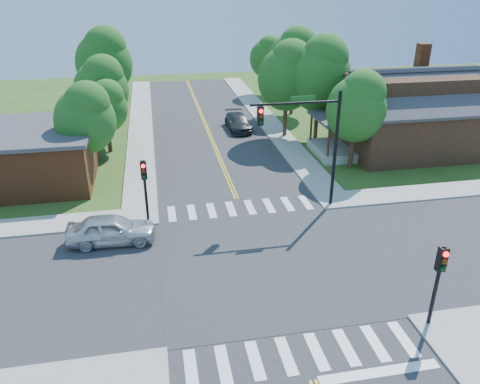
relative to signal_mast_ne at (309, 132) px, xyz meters
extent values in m
plane|color=#365019|center=(-3.91, -5.59, -4.85)|extent=(100.00, 100.00, 0.00)
cube|color=#2D2D30|center=(-3.91, -5.59, -4.83)|extent=(10.00, 90.00, 0.04)
cube|color=#2D2D30|center=(-3.91, -5.59, -4.83)|extent=(90.00, 10.00, 0.04)
cube|color=#2D2D30|center=(-3.91, -5.59, -4.85)|extent=(10.20, 10.20, 0.06)
cube|color=#9E9B93|center=(2.19, 19.41, -4.78)|extent=(2.20, 40.00, 0.14)
cube|color=#9E9B93|center=(-10.01, 19.41, -4.78)|extent=(2.20, 40.00, 0.14)
cube|color=white|center=(-8.11, 0.61, -4.80)|extent=(0.45, 2.00, 0.01)
cube|color=white|center=(-6.91, 0.61, -4.80)|extent=(0.45, 2.00, 0.01)
cube|color=white|center=(-5.71, 0.61, -4.80)|extent=(0.45, 2.00, 0.01)
cube|color=white|center=(-4.51, 0.61, -4.80)|extent=(0.45, 2.00, 0.01)
cube|color=white|center=(-3.31, 0.61, -4.80)|extent=(0.45, 2.00, 0.01)
cube|color=white|center=(-2.11, 0.61, -4.80)|extent=(0.45, 2.00, 0.01)
cube|color=white|center=(-0.91, 0.61, -4.80)|extent=(0.45, 2.00, 0.01)
cube|color=white|center=(0.29, 0.61, -4.80)|extent=(0.45, 2.00, 0.01)
cube|color=white|center=(-8.11, -11.79, -4.80)|extent=(0.45, 2.00, 0.01)
cube|color=white|center=(-6.91, -11.79, -4.80)|extent=(0.45, 2.00, 0.01)
cube|color=white|center=(-5.71, -11.79, -4.80)|extent=(0.45, 2.00, 0.01)
cube|color=white|center=(-4.51, -11.79, -4.80)|extent=(0.45, 2.00, 0.01)
cube|color=white|center=(-3.31, -11.79, -4.80)|extent=(0.45, 2.00, 0.01)
cube|color=white|center=(-2.11, -11.79, -4.80)|extent=(0.45, 2.00, 0.01)
cube|color=white|center=(-0.91, -11.79, -4.80)|extent=(0.45, 2.00, 0.01)
cube|color=white|center=(0.29, -11.79, -4.80)|extent=(0.45, 2.00, 0.01)
cube|color=yellow|center=(-4.01, 20.66, -4.80)|extent=(0.10, 37.50, 0.01)
cube|color=yellow|center=(-3.81, 20.66, -4.80)|extent=(0.10, 37.50, 0.01)
cube|color=white|center=(-1.41, -13.19, -4.85)|extent=(4.60, 0.45, 0.09)
cylinder|color=black|center=(1.69, 0.01, -1.25)|extent=(0.20, 0.20, 7.20)
cylinder|color=black|center=(-0.91, 0.01, 1.75)|extent=(5.20, 0.14, 0.14)
cube|color=#19591E|center=(-0.51, -0.04, 2.00)|extent=(1.40, 0.04, 0.30)
cube|color=black|center=(-2.91, 0.01, 1.12)|extent=(0.34, 0.28, 1.05)
sphere|color=#FF0C0C|center=(-2.91, -0.16, 1.44)|extent=(0.22, 0.22, 0.22)
sphere|color=#3F2605|center=(-2.91, -0.16, 1.12)|extent=(0.22, 0.22, 0.22)
sphere|color=#05330F|center=(-2.91, -0.16, 0.80)|extent=(0.22, 0.22, 0.22)
cylinder|color=black|center=(1.69, -11.19, -2.95)|extent=(0.16, 0.16, 3.80)
cube|color=black|center=(1.69, -11.19, -1.63)|extent=(0.34, 0.28, 1.05)
sphere|color=#FF0C0C|center=(1.69, -11.36, -1.31)|extent=(0.22, 0.22, 0.22)
sphere|color=#3F2605|center=(1.69, -11.36, -1.63)|extent=(0.22, 0.22, 0.22)
sphere|color=#05330F|center=(1.69, -11.36, -1.95)|extent=(0.22, 0.22, 0.22)
cylinder|color=black|center=(-9.51, 0.01, -2.95)|extent=(0.16, 0.16, 3.80)
cube|color=black|center=(-9.51, 0.01, -1.63)|extent=(0.34, 0.28, 1.05)
sphere|color=#FF0C0C|center=(-9.51, -0.16, -1.31)|extent=(0.22, 0.22, 0.22)
sphere|color=#3F2605|center=(-9.51, -0.16, -1.63)|extent=(0.22, 0.22, 0.22)
sphere|color=#05330F|center=(-9.51, -0.16, -1.95)|extent=(0.22, 0.22, 0.22)
cube|color=black|center=(11.29, 8.61, -2.85)|extent=(10.00, 8.00, 4.00)
cube|color=#9E9B93|center=(4.99, 8.61, -4.50)|extent=(2.60, 4.50, 0.70)
cylinder|color=black|center=(3.89, 6.61, -3.25)|extent=(0.18, 0.18, 2.50)
cylinder|color=black|center=(3.89, 10.61, -3.25)|extent=(0.18, 0.18, 2.50)
cube|color=#38383D|center=(4.99, 8.61, -1.90)|extent=(2.80, 4.80, 0.18)
cube|color=brown|center=(13.79, 12.11, -1.30)|extent=(0.90, 0.90, 7.11)
cube|color=brown|center=(-18.11, 7.61, -3.10)|extent=(10.00, 8.00, 3.50)
cube|color=#38383D|center=(-18.11, 7.61, -1.25)|extent=(10.40, 8.40, 0.25)
cylinder|color=#382314|center=(5.38, 5.72, -3.50)|extent=(0.34, 0.34, 2.71)
ellipsoid|color=#21591A|center=(5.38, 5.72, -0.43)|extent=(4.27, 4.06, 4.70)
sphere|color=#21591A|center=(5.68, 5.52, 0.85)|extent=(3.13, 3.13, 3.13)
cylinder|color=#382314|center=(4.97, 12.47, -3.19)|extent=(0.34, 0.34, 3.32)
ellipsoid|color=#21591A|center=(4.97, 12.47, 0.56)|extent=(5.24, 4.97, 5.76)
sphere|color=#21591A|center=(5.27, 12.27, 2.13)|extent=(3.84, 3.84, 3.84)
cylinder|color=#382314|center=(5.27, 20.86, -3.23)|extent=(0.34, 0.34, 3.25)
ellipsoid|color=#21591A|center=(5.27, 20.86, 0.44)|extent=(5.12, 4.87, 5.64)
sphere|color=#21591A|center=(5.57, 20.66, 1.98)|extent=(3.76, 3.76, 3.76)
cylinder|color=#382314|center=(4.78, 29.88, -3.58)|extent=(0.34, 0.34, 2.55)
ellipsoid|color=#21591A|center=(4.78, 29.88, -0.70)|extent=(4.02, 3.82, 4.42)
sphere|color=#21591A|center=(5.08, 29.68, 0.51)|extent=(2.95, 2.95, 2.95)
cylinder|color=#382314|center=(-13.26, 7.20, -3.57)|extent=(0.34, 0.34, 2.57)
ellipsoid|color=#21591A|center=(-13.26, 7.20, -0.66)|extent=(4.06, 3.85, 4.46)
sphere|color=#21591A|center=(-12.96, 7.00, 0.56)|extent=(2.98, 2.98, 2.98)
cylinder|color=#382314|center=(-12.74, 14.68, -3.46)|extent=(0.34, 0.34, 2.78)
ellipsoid|color=#21591A|center=(-12.74, 14.68, -0.32)|extent=(4.38, 4.16, 4.82)
sphere|color=#21591A|center=(-12.44, 14.48, 0.99)|extent=(3.21, 3.21, 3.21)
cylinder|color=#382314|center=(-12.94, 22.01, -3.18)|extent=(0.34, 0.34, 3.34)
ellipsoid|color=#21591A|center=(-12.94, 22.01, 0.59)|extent=(5.27, 5.01, 5.80)
sphere|color=#21591A|center=(-12.64, 21.81, 2.18)|extent=(3.86, 3.86, 3.86)
cylinder|color=#382314|center=(-13.19, 31.58, -3.70)|extent=(0.34, 0.34, 2.30)
ellipsoid|color=#21591A|center=(-13.19, 31.58, -1.10)|extent=(3.63, 3.45, 4.00)
sphere|color=#21591A|center=(-12.89, 31.38, -0.01)|extent=(2.66, 2.66, 2.66)
cylinder|color=#382314|center=(2.56, 13.76, -3.28)|extent=(0.34, 0.34, 3.13)
ellipsoid|color=#21591A|center=(2.56, 13.76, 0.26)|extent=(4.94, 4.70, 5.44)
sphere|color=#21591A|center=(2.86, 13.56, 1.74)|extent=(3.63, 3.63, 3.63)
cylinder|color=#382314|center=(-12.41, 12.66, -3.75)|extent=(0.34, 0.34, 2.19)
ellipsoid|color=#21591A|center=(-12.41, 12.66, -1.27)|extent=(3.46, 3.29, 3.81)
sphere|color=#21591A|center=(-12.11, 12.46, -0.23)|extent=(2.54, 2.54, 2.54)
imported|color=silver|center=(-11.41, -2.09, -4.06)|extent=(2.21, 4.77, 1.58)
imported|color=#2C2F30|center=(-1.12, 16.45, -4.15)|extent=(2.15, 4.88, 1.39)
camera|label=1|loc=(-8.71, -24.59, 8.25)|focal=35.00mm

